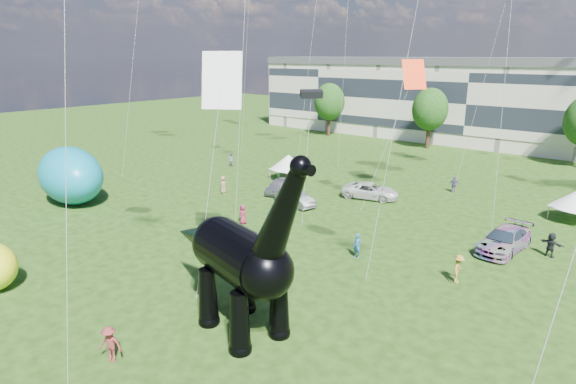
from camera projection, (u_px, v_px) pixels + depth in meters
The scene contains 12 objects.
ground at pixel (212, 319), 25.49m from camera, with size 220.00×220.00×0.00m, color #16330C.
terrace_row at pixel (479, 105), 74.47m from camera, with size 78.00×11.00×12.00m, color beige.
tree_far_left at pixel (329, 99), 81.34m from camera, with size 5.20×5.20×9.44m.
tree_mid_left at pixel (430, 106), 70.22m from camera, with size 5.20×5.20×9.44m.
dinosaur_sculpture at pixel (236, 256), 23.92m from camera, with size 12.49×4.76×10.19m.
car_silver at pixel (279, 186), 48.65m from camera, with size 1.76×4.37×1.49m, color #BABABF.
car_grey at pixel (295, 198), 44.52m from camera, with size 1.54×4.42×1.46m, color slate.
car_white at pixel (370, 191), 46.71m from camera, with size 2.51×5.44×1.51m, color silver.
car_dark at pixel (504, 240), 34.13m from camera, with size 2.34×5.76×1.67m, color #595960.
gazebo_left at pixel (288, 162), 53.62m from camera, with size 4.37×4.37×2.80m.
inflatable_teal at pixel (71, 175), 44.91m from camera, with size 8.49×5.31×5.31m, color #0D81A0.
visitors at pixel (343, 217), 38.75m from camera, with size 49.27×38.39×1.81m.
Camera 1 is at (17.63, -14.78, 13.51)m, focal length 30.00 mm.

